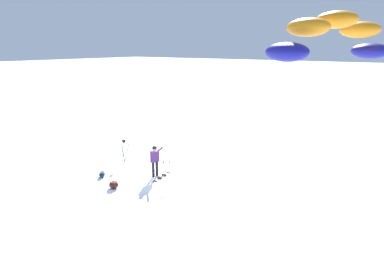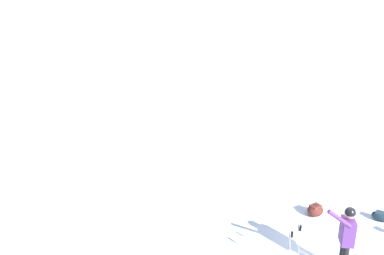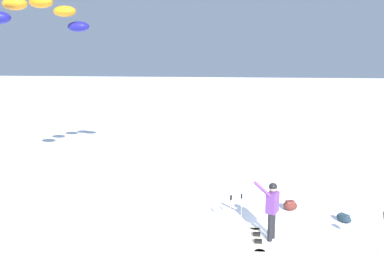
{
  "view_description": "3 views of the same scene",
  "coord_description": "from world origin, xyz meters",
  "views": [
    {
      "loc": [
        -11.6,
        -11.59,
        6.75
      ],
      "look_at": [
        -0.95,
        -3.97,
        3.55
      ],
      "focal_mm": 31.16,
      "sensor_mm": 36.0,
      "label": 1
    },
    {
      "loc": [
        7.38,
        -5.21,
        6.19
      ],
      "look_at": [
        -0.8,
        -3.37,
        3.17
      ],
      "focal_mm": 38.37,
      "sensor_mm": 36.0,
      "label": 2
    },
    {
      "loc": [
        10.83,
        -0.36,
        4.92
      ],
      "look_at": [
        -0.7,
        -2.98,
        2.92
      ],
      "focal_mm": 34.06,
      "sensor_mm": 36.0,
      "label": 3
    }
  ],
  "objects": [
    {
      "name": "gear_bag_large",
      "position": [
        -1.55,
        0.3,
        0.18
      ],
      "size": [
        0.51,
        0.56,
        0.34
      ],
      "color": "#4C1E19",
      "rests_on": "ground_plane"
    },
    {
      "name": "ground_plane",
      "position": [
        0.0,
        0.0,
        0.0
      ],
      "size": [
        300.0,
        300.0,
        0.0
      ],
      "primitive_type": "plane",
      "color": "white"
    },
    {
      "name": "snowboarder",
      "position": [
        0.78,
        -0.32,
        1.03
      ],
      "size": [
        0.47,
        0.75,
        1.72
      ],
      "color": "black",
      "rests_on": "ground_plane"
    },
    {
      "name": "gear_bag_small",
      "position": [
        -0.91,
        1.94,
        0.14
      ],
      "size": [
        0.57,
        0.57,
        0.27
      ],
      "color": "#192833",
      "rests_on": "ground_plane"
    },
    {
      "name": "ski_poles",
      "position": [
        0.5,
        -1.36,
        0.77
      ],
      "size": [
        0.32,
        0.38,
        1.16
      ],
      "color": "gray",
      "rests_on": "ground_plane"
    }
  ]
}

